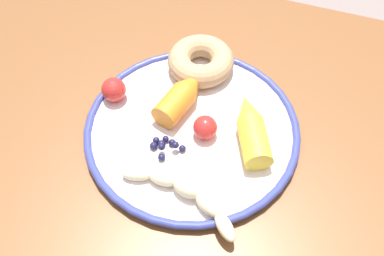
# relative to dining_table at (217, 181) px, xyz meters

# --- Properties ---
(dining_table) EXTENTS (1.24, 0.77, 0.75)m
(dining_table) POSITION_rel_dining_table_xyz_m (0.00, 0.00, 0.00)
(dining_table) COLOR brown
(dining_table) RESTS_ON ground_plane
(plate) EXTENTS (0.33, 0.33, 0.02)m
(plate) POSITION_rel_dining_table_xyz_m (-0.05, 0.02, 0.10)
(plate) COLOR silver
(plate) RESTS_ON dining_table
(banana) EXTENTS (0.18, 0.08, 0.03)m
(banana) POSITION_rel_dining_table_xyz_m (-0.02, -0.09, 0.11)
(banana) COLOR beige
(banana) RESTS_ON plate
(carrot_orange) EXTENTS (0.06, 0.11, 0.04)m
(carrot_orange) POSITION_rel_dining_table_xyz_m (-0.08, 0.06, 0.12)
(carrot_orange) COLOR orange
(carrot_orange) RESTS_ON plate
(carrot_yellow) EXTENTS (0.09, 0.13, 0.04)m
(carrot_yellow) POSITION_rel_dining_table_xyz_m (0.04, 0.03, 0.12)
(carrot_yellow) COLOR yellow
(carrot_yellow) RESTS_ON plate
(donut) EXTENTS (0.11, 0.11, 0.04)m
(donut) POSITION_rel_dining_table_xyz_m (-0.08, 0.14, 0.12)
(donut) COLOR tan
(donut) RESTS_ON plate
(blueberry_pile) EXTENTS (0.05, 0.04, 0.02)m
(blueberry_pile) POSITION_rel_dining_table_xyz_m (-0.08, -0.03, 0.11)
(blueberry_pile) COLOR #191638
(blueberry_pile) RESTS_ON plate
(tomato_near) EXTENTS (0.04, 0.04, 0.04)m
(tomato_near) POSITION_rel_dining_table_xyz_m (-0.19, 0.04, 0.12)
(tomato_near) COLOR red
(tomato_near) RESTS_ON plate
(tomato_mid) EXTENTS (0.04, 0.04, 0.04)m
(tomato_mid) POSITION_rel_dining_table_xyz_m (-0.03, 0.01, 0.12)
(tomato_mid) COLOR red
(tomato_mid) RESTS_ON plate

